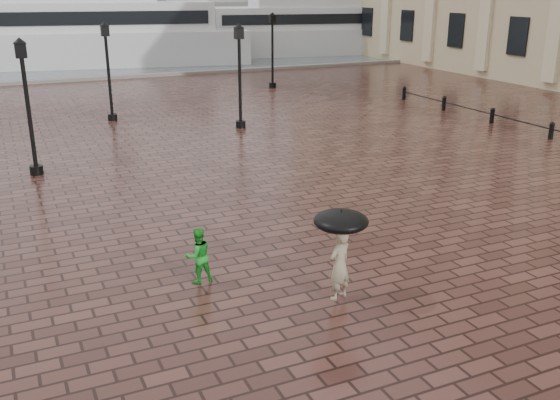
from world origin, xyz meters
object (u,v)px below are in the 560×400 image
object	(u,v)px
street_lamps	(119,72)
ferry_far	(314,28)
child_pedestrian	(198,256)
adult_pedestrian	(339,265)
ferry_near	(73,30)

from	to	relation	value
street_lamps	ferry_far	xyz separation A→B (m)	(22.35, 23.46, 0.02)
child_pedestrian	ferry_far	xyz separation A→B (m)	(24.16, 41.18, 1.73)
street_lamps	adult_pedestrian	bearing A→B (deg)	-88.33
adult_pedestrian	ferry_far	bearing A→B (deg)	-136.21
ferry_near	child_pedestrian	bearing A→B (deg)	-83.10
street_lamps	adult_pedestrian	xyz separation A→B (m)	(0.57, -19.64, -1.57)
ferry_far	adult_pedestrian	bearing A→B (deg)	-107.50
street_lamps	ferry_near	xyz separation A→B (m)	(0.89, 23.55, 0.38)
ferry_near	ferry_far	size ratio (longest dim) A/B	1.15
street_lamps	ferry_far	world-z (taller)	ferry_far
street_lamps	ferry_far	distance (m)	32.40
street_lamps	ferry_far	size ratio (longest dim) A/B	0.88
child_pedestrian	ferry_far	size ratio (longest dim) A/B	0.05
ferry_near	ferry_far	xyz separation A→B (m)	(21.45, -0.09, -0.36)
child_pedestrian	ferry_far	bearing A→B (deg)	-126.52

